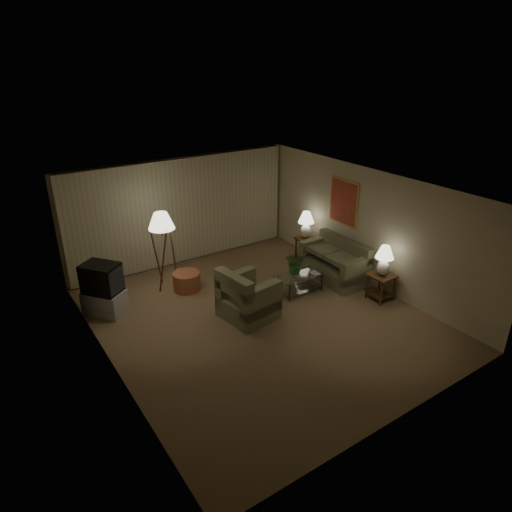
{
  "coord_description": "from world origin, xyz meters",
  "views": [
    {
      "loc": [
        -4.55,
        -6.65,
        5.02
      ],
      "look_at": [
        0.33,
        0.6,
        1.09
      ],
      "focal_mm": 32.0,
      "sensor_mm": 36.0,
      "label": 1
    }
  ],
  "objects_px": {
    "sofa": "(333,264)",
    "crt_tv": "(101,278)",
    "vase": "(295,274)",
    "table_lamp_far": "(306,222)",
    "tv_cabinet": "(105,302)",
    "coffee_table": "(300,281)",
    "side_table_far": "(305,245)",
    "table_lamp_near": "(384,258)",
    "floor_lamp": "(164,249)",
    "armchair": "(248,298)",
    "side_table_near": "(381,283)",
    "ottoman": "(187,281)"
  },
  "relations": [
    {
      "from": "sofa",
      "to": "crt_tv",
      "type": "bearing_deg",
      "value": -104.81
    },
    {
      "from": "table_lamp_far",
      "to": "vase",
      "type": "distance_m",
      "value": 2.02
    },
    {
      "from": "side_table_near",
      "to": "floor_lamp",
      "type": "bearing_deg",
      "value": 139.04
    },
    {
      "from": "side_table_far",
      "to": "coffee_table",
      "type": "relative_size",
      "value": 0.56
    },
    {
      "from": "table_lamp_far",
      "to": "vase",
      "type": "bearing_deg",
      "value": -136.24
    },
    {
      "from": "table_lamp_far",
      "to": "tv_cabinet",
      "type": "height_order",
      "value": "table_lamp_far"
    },
    {
      "from": "armchair",
      "to": "table_lamp_far",
      "type": "xyz_separation_m",
      "value": [
        2.81,
        1.59,
        0.59
      ]
    },
    {
      "from": "side_table_far",
      "to": "tv_cabinet",
      "type": "relative_size",
      "value": 0.62
    },
    {
      "from": "tv_cabinet",
      "to": "armchair",
      "type": "bearing_deg",
      "value": 16.31
    },
    {
      "from": "table_lamp_far",
      "to": "floor_lamp",
      "type": "bearing_deg",
      "value": 170.98
    },
    {
      "from": "side_table_far",
      "to": "coffee_table",
      "type": "xyz_separation_m",
      "value": [
        -1.26,
        -1.35,
        -0.12
      ]
    },
    {
      "from": "coffee_table",
      "to": "tv_cabinet",
      "type": "bearing_deg",
      "value": 158.45
    },
    {
      "from": "sofa",
      "to": "ottoman",
      "type": "xyz_separation_m",
      "value": [
        -3.18,
        1.44,
        -0.17
      ]
    },
    {
      "from": "armchair",
      "to": "crt_tv",
      "type": "bearing_deg",
      "value": 45.41
    },
    {
      "from": "tv_cabinet",
      "to": "crt_tv",
      "type": "relative_size",
      "value": 1.09
    },
    {
      "from": "table_lamp_near",
      "to": "ottoman",
      "type": "distance_m",
      "value": 4.42
    },
    {
      "from": "side_table_far",
      "to": "floor_lamp",
      "type": "relative_size",
      "value": 0.33
    },
    {
      "from": "table_lamp_far",
      "to": "tv_cabinet",
      "type": "distance_m",
      "value": 5.26
    },
    {
      "from": "floor_lamp",
      "to": "table_lamp_near",
      "type": "bearing_deg",
      "value": -40.96
    },
    {
      "from": "vase",
      "to": "sofa",
      "type": "bearing_deg",
      "value": 4.54
    },
    {
      "from": "table_lamp_near",
      "to": "floor_lamp",
      "type": "height_order",
      "value": "floor_lamp"
    },
    {
      "from": "table_lamp_near",
      "to": "armchair",
      "type": "bearing_deg",
      "value": 160.21
    },
    {
      "from": "side_table_near",
      "to": "floor_lamp",
      "type": "relative_size",
      "value": 0.33
    },
    {
      "from": "sofa",
      "to": "floor_lamp",
      "type": "xyz_separation_m",
      "value": [
        -3.52,
        1.83,
        0.57
      ]
    },
    {
      "from": "coffee_table",
      "to": "ottoman",
      "type": "relative_size",
      "value": 1.7
    },
    {
      "from": "table_lamp_far",
      "to": "sofa",
      "type": "bearing_deg",
      "value": -96.84
    },
    {
      "from": "side_table_near",
      "to": "ottoman",
      "type": "relative_size",
      "value": 0.95
    },
    {
      "from": "ottoman",
      "to": "armchair",
      "type": "bearing_deg",
      "value": -73.51
    },
    {
      "from": "armchair",
      "to": "side_table_far",
      "type": "bearing_deg",
      "value": -68.15
    },
    {
      "from": "sofa",
      "to": "side_table_near",
      "type": "height_order",
      "value": "sofa"
    },
    {
      "from": "side_table_far",
      "to": "ottoman",
      "type": "relative_size",
      "value": 0.95
    },
    {
      "from": "side_table_near",
      "to": "table_lamp_far",
      "type": "bearing_deg",
      "value": 90.0
    },
    {
      "from": "table_lamp_far",
      "to": "coffee_table",
      "type": "distance_m",
      "value": 1.99
    },
    {
      "from": "armchair",
      "to": "table_lamp_near",
      "type": "bearing_deg",
      "value": -117.5
    },
    {
      "from": "vase",
      "to": "floor_lamp",
      "type": "bearing_deg",
      "value": 139.43
    },
    {
      "from": "ottoman",
      "to": "vase",
      "type": "xyz_separation_m",
      "value": [
        1.92,
        -1.54,
        0.29
      ]
    },
    {
      "from": "table_lamp_near",
      "to": "tv_cabinet",
      "type": "relative_size",
      "value": 0.7
    },
    {
      "from": "tv_cabinet",
      "to": "ottoman",
      "type": "relative_size",
      "value": 1.54
    },
    {
      "from": "sofa",
      "to": "side_table_near",
      "type": "distance_m",
      "value": 1.36
    },
    {
      "from": "table_lamp_near",
      "to": "sofa",
      "type": "bearing_deg",
      "value": 96.34
    },
    {
      "from": "floor_lamp",
      "to": "vase",
      "type": "bearing_deg",
      "value": -40.57
    },
    {
      "from": "side_table_near",
      "to": "table_lamp_far",
      "type": "height_order",
      "value": "table_lamp_far"
    },
    {
      "from": "crt_tv",
      "to": "floor_lamp",
      "type": "height_order",
      "value": "floor_lamp"
    },
    {
      "from": "table_lamp_far",
      "to": "tv_cabinet",
      "type": "xyz_separation_m",
      "value": [
        -5.2,
        0.21,
        -0.77
      ]
    },
    {
      "from": "table_lamp_far",
      "to": "ottoman",
      "type": "height_order",
      "value": "table_lamp_far"
    },
    {
      "from": "table_lamp_far",
      "to": "armchair",
      "type": "bearing_deg",
      "value": -150.44
    },
    {
      "from": "coffee_table",
      "to": "crt_tv",
      "type": "relative_size",
      "value": 1.2
    },
    {
      "from": "side_table_far",
      "to": "floor_lamp",
      "type": "height_order",
      "value": "floor_lamp"
    },
    {
      "from": "crt_tv",
      "to": "vase",
      "type": "relative_size",
      "value": 5.2
    },
    {
      "from": "sofa",
      "to": "table_lamp_far",
      "type": "bearing_deg",
      "value": 174.43
    }
  ]
}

